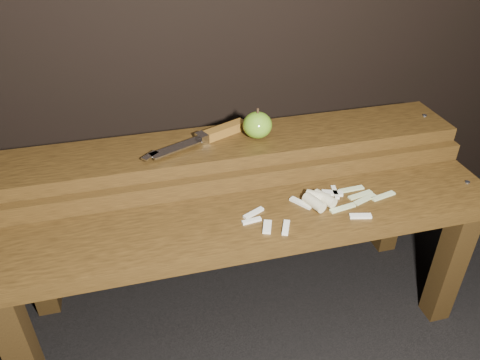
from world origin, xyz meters
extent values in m
plane|color=black|center=(0.00, 0.00, 0.00)|extent=(60.00, 60.00, 0.00)
cube|color=black|center=(-0.54, -0.10, 0.19)|extent=(0.06, 0.06, 0.38)
cube|color=black|center=(0.54, -0.10, 0.19)|extent=(0.06, 0.06, 0.38)
cube|color=#3C270E|center=(0.00, -0.05, 0.40)|extent=(1.20, 0.20, 0.04)
cylinder|color=slate|center=(0.56, -0.05, 0.42)|extent=(0.01, 0.01, 0.00)
cube|color=black|center=(-0.54, 0.20, 0.23)|extent=(0.06, 0.06, 0.46)
cube|color=black|center=(0.54, 0.20, 0.23)|extent=(0.06, 0.06, 0.46)
cube|color=#3C270E|center=(0.00, 0.07, 0.44)|extent=(1.20, 0.02, 0.05)
cube|color=#3C270E|center=(0.00, 0.17, 0.48)|extent=(1.20, 0.18, 0.04)
cylinder|color=slate|center=(0.56, 0.17, 0.50)|extent=(0.01, 0.01, 0.00)
ellipsoid|color=#63961E|center=(0.07, 0.17, 0.53)|extent=(0.07, 0.07, 0.07)
cylinder|color=#382314|center=(0.07, 0.17, 0.57)|extent=(0.01, 0.01, 0.01)
cube|color=brown|center=(0.00, 0.20, 0.51)|extent=(0.12, 0.07, 0.02)
cube|color=silver|center=(-0.07, 0.17, 0.51)|extent=(0.03, 0.04, 0.03)
cube|color=silver|center=(-0.14, 0.14, 0.51)|extent=(0.13, 0.08, 0.00)
cube|color=silver|center=(-0.20, 0.12, 0.51)|extent=(0.04, 0.04, 0.00)
cube|color=beige|center=(0.24, -0.11, 0.42)|extent=(0.05, 0.03, 0.01)
cube|color=beige|center=(0.21, -0.01, 0.42)|extent=(0.05, 0.03, 0.01)
cube|color=beige|center=(0.02, -0.09, 0.42)|extent=(0.03, 0.05, 0.01)
cube|color=beige|center=(0.12, -0.03, 0.42)|extent=(0.04, 0.06, 0.01)
cube|color=beige|center=(0.01, -0.04, 0.42)|extent=(0.05, 0.03, 0.01)
cube|color=beige|center=(0.06, -0.11, 0.42)|extent=(0.03, 0.05, 0.01)
cube|color=beige|center=(-0.01, -0.06, 0.42)|extent=(0.05, 0.02, 0.01)
cube|color=beige|center=(0.22, -0.01, 0.42)|extent=(0.02, 0.05, 0.01)
cube|color=beige|center=(0.15, -0.01, 0.42)|extent=(0.04, 0.05, 0.01)
cylinder|color=#C9BB8C|center=(0.15, -0.05, 0.43)|extent=(0.04, 0.06, 0.03)
cylinder|color=#C9BB8C|center=(0.17, -0.03, 0.43)|extent=(0.06, 0.05, 0.03)
cylinder|color=#C9BB8C|center=(0.18, -0.04, 0.43)|extent=(0.05, 0.06, 0.03)
cube|color=#BCC988|center=(0.21, -0.07, 0.42)|extent=(0.07, 0.02, 0.00)
cube|color=#BCC988|center=(0.28, -0.05, 0.42)|extent=(0.07, 0.04, 0.00)
cube|color=#BCC988|center=(0.26, -0.01, 0.42)|extent=(0.07, 0.02, 0.00)
cube|color=#BCC988|center=(0.33, -0.05, 0.42)|extent=(0.07, 0.03, 0.00)
cube|color=#BCC988|center=(0.27, -0.03, 0.42)|extent=(0.07, 0.03, 0.00)
camera|label=1|loc=(-0.23, -0.84, 1.08)|focal=35.00mm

